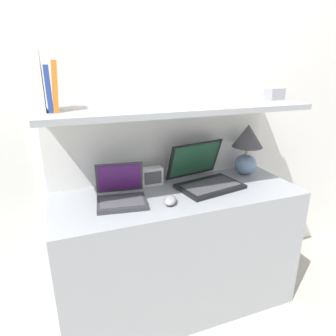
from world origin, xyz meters
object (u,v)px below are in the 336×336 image
at_px(computer_mouse, 170,200).
at_px(book_blue, 48,88).
at_px(router_box, 152,176).
at_px(book_white, 39,82).
at_px(laptop_large, 205,177).
at_px(laptop_small, 121,194).
at_px(shelf_gadget, 274,94).
at_px(table_lamp, 247,145).
at_px(book_orange, 55,86).

height_order(computer_mouse, book_blue, book_blue).
height_order(router_box, book_white, book_white).
distance_m(laptop_large, computer_mouse, 0.32).
bearing_deg(laptop_large, book_white, 179.55).
bearing_deg(book_white, laptop_small, -10.13).
bearing_deg(shelf_gadget, book_blue, 180.00).
distance_m(laptop_large, book_blue, 0.95).
xyz_separation_m(laptop_large, router_box, (-0.29, 0.11, 0.00)).
bearing_deg(laptop_small, shelf_gadget, 3.45).
bearing_deg(laptop_small, book_blue, 168.67).
bearing_deg(laptop_small, computer_mouse, -25.91).
bearing_deg(router_box, table_lamp, -3.04).
relative_size(laptop_large, book_blue, 2.06).
xyz_separation_m(computer_mouse, book_white, (-0.55, 0.17, 0.58)).
height_order(book_blue, book_orange, book_orange).
bearing_deg(book_blue, table_lamp, 3.62).
bearing_deg(computer_mouse, book_blue, 161.86).
distance_m(table_lamp, laptop_small, 0.86).
distance_m(router_box, book_orange, 0.72).
bearing_deg(router_box, book_blue, -168.28).
distance_m(book_white, book_blue, 0.04).
height_order(router_box, book_blue, book_blue).
relative_size(laptop_small, book_orange, 1.27).
distance_m(table_lamp, book_blue, 1.19).
relative_size(laptop_large, book_white, 1.60).
bearing_deg(shelf_gadget, router_box, 171.86).
bearing_deg(shelf_gadget, computer_mouse, -166.80).
distance_m(laptop_small, book_orange, 0.60).
bearing_deg(router_box, laptop_small, -143.47).
height_order(laptop_small, book_blue, book_blue).
bearing_deg(shelf_gadget, table_lamp, 146.22).
bearing_deg(computer_mouse, laptop_small, 154.09).
height_order(book_white, shelf_gadget, book_white).
bearing_deg(shelf_gadget, laptop_small, -176.55).
xyz_separation_m(laptop_large, laptop_small, (-0.51, -0.05, -0.01)).
distance_m(laptop_large, router_box, 0.31).
bearing_deg(computer_mouse, book_orange, 160.90).
bearing_deg(laptop_large, book_orange, 179.51).
relative_size(router_box, book_orange, 0.59).
distance_m(computer_mouse, book_orange, 0.76).
height_order(computer_mouse, book_white, book_white).
height_order(table_lamp, laptop_large, table_lamp).
xyz_separation_m(table_lamp, book_orange, (-1.10, -0.07, 0.39)).
relative_size(router_box, book_white, 0.50).
relative_size(laptop_large, book_orange, 1.87).
xyz_separation_m(computer_mouse, book_blue, (-0.51, 0.17, 0.55)).
relative_size(book_blue, book_orange, 0.91).
relative_size(computer_mouse, router_box, 0.96).
relative_size(table_lamp, book_orange, 1.48).
bearing_deg(laptop_large, table_lamp, 13.13).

